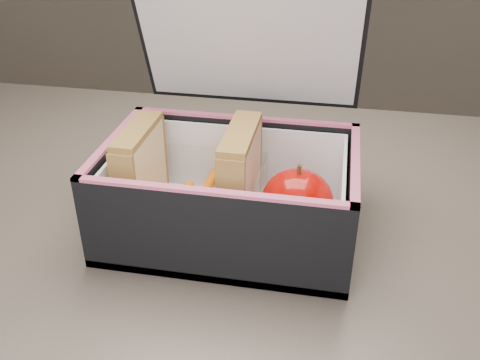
# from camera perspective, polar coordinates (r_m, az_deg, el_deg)

# --- Properties ---
(kitchen_table) EXTENTS (1.20, 0.80, 0.75)m
(kitchen_table) POSITION_cam_1_polar(r_m,az_deg,el_deg) (0.69, -2.96, -11.12)
(kitchen_table) COLOR brown
(kitchen_table) RESTS_ON ground
(lunch_bag) EXTENTS (0.27, 0.25, 0.27)m
(lunch_bag) POSITION_cam_1_polar(r_m,az_deg,el_deg) (0.59, -1.05, -0.60)
(lunch_bag) COLOR black
(lunch_bag) RESTS_ON kitchen_table
(plastic_tub) EXTENTS (0.16, 0.11, 0.07)m
(plastic_tub) POSITION_cam_1_polar(r_m,az_deg,el_deg) (0.61, -5.26, -1.54)
(plastic_tub) COLOR white
(plastic_tub) RESTS_ON lunch_bag
(sandwich_left) EXTENTS (0.03, 0.10, 0.11)m
(sandwich_left) POSITION_cam_1_polar(r_m,az_deg,el_deg) (0.61, -10.52, 0.88)
(sandwich_left) COLOR beige
(sandwich_left) RESTS_ON plastic_tub
(sandwich_right) EXTENTS (0.03, 0.10, 0.12)m
(sandwich_right) POSITION_cam_1_polar(r_m,az_deg,el_deg) (0.58, 0.04, 0.18)
(sandwich_right) COLOR beige
(sandwich_right) RESTS_ON plastic_tub
(carrot_sticks) EXTENTS (0.05, 0.14, 0.03)m
(carrot_sticks) POSITION_cam_1_polar(r_m,az_deg,el_deg) (0.61, -5.71, -2.82)
(carrot_sticks) COLOR #FF7401
(carrot_sticks) RESTS_ON plastic_tub
(paper_napkin) EXTENTS (0.08, 0.08, 0.01)m
(paper_napkin) POSITION_cam_1_polar(r_m,az_deg,el_deg) (0.60, 6.04, -5.15)
(paper_napkin) COLOR white
(paper_napkin) RESTS_ON lunch_bag
(red_apple) EXTENTS (0.10, 0.10, 0.08)m
(red_apple) POSITION_cam_1_polar(r_m,az_deg,el_deg) (0.58, 6.11, -2.33)
(red_apple) COLOR #890300
(red_apple) RESTS_ON paper_napkin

